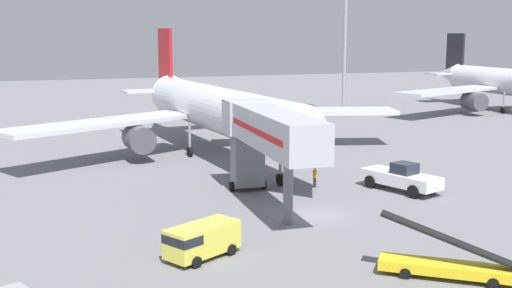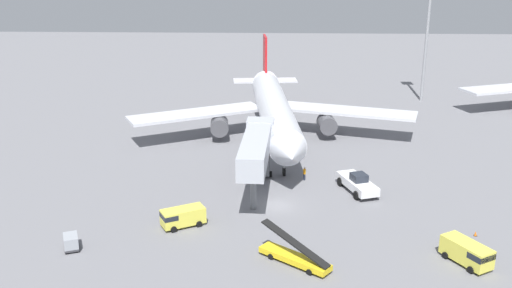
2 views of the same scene
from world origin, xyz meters
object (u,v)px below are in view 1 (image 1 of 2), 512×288
object	(u,v)px
safety_cone_bravo	(264,168)
airplane_at_gate	(215,110)
service_van_mid_left	(201,239)
ground_crew_worker_foreground	(315,177)
apron_light_mast	(346,4)
belt_loader_truck	(449,265)
pushback_tug	(401,178)
jet_bridge	(266,132)

from	to	relation	value
safety_cone_bravo	airplane_at_gate	bearing A→B (deg)	102.54
airplane_at_gate	safety_cone_bravo	distance (m)	10.78
service_van_mid_left	ground_crew_worker_foreground	world-z (taller)	service_van_mid_left
service_van_mid_left	apron_light_mast	distance (m)	70.96
service_van_mid_left	belt_loader_truck	bearing A→B (deg)	-32.36
apron_light_mast	ground_crew_worker_foreground	bearing A→B (deg)	-119.78
pushback_tug	ground_crew_worker_foreground	xyz separation A→B (m)	(-6.34, 3.58, -0.20)
pushback_tug	safety_cone_bravo	world-z (taller)	pushback_tug
safety_cone_bravo	ground_crew_worker_foreground	bearing A→B (deg)	-74.41
pushback_tug	apron_light_mast	world-z (taller)	apron_light_mast
jet_bridge	pushback_tug	size ratio (longest dim) A/B	2.25
pushback_tug	jet_bridge	bearing A→B (deg)	-177.60
pushback_tug	ground_crew_worker_foreground	world-z (taller)	pushback_tug
jet_bridge	ground_crew_worker_foreground	size ratio (longest dim) A/B	9.42
belt_loader_truck	apron_light_mast	distance (m)	72.06
ground_crew_worker_foreground	jet_bridge	bearing A→B (deg)	-145.70
jet_bridge	ground_crew_worker_foreground	world-z (taller)	jet_bridge
airplane_at_gate	pushback_tug	xyz separation A→B (m)	(10.48, -20.35, -3.91)
airplane_at_gate	jet_bridge	xyz separation A→B (m)	(-1.86, -20.86, 0.66)
airplane_at_gate	ground_crew_worker_foreground	distance (m)	17.76
jet_bridge	ground_crew_worker_foreground	bearing A→B (deg)	34.30
airplane_at_gate	apron_light_mast	xyz separation A→B (m)	(28.97, 26.62, 12.64)
belt_loader_truck	safety_cone_bravo	distance (m)	28.72
belt_loader_truck	ground_crew_worker_foreground	distance (m)	21.49
airplane_at_gate	apron_light_mast	world-z (taller)	apron_light_mast
pushback_tug	apron_light_mast	xyz separation A→B (m)	(18.49, 46.96, 16.56)
jet_bridge	apron_light_mast	distance (m)	57.86
service_van_mid_left	safety_cone_bravo	size ratio (longest dim) A/B	7.01
belt_loader_truck	ground_crew_worker_foreground	size ratio (longest dim) A/B	3.93
airplane_at_gate	apron_light_mast	bearing A→B (deg)	42.58
pushback_tug	belt_loader_truck	size ratio (longest dim) A/B	1.07
service_van_mid_left	ground_crew_worker_foreground	xyz separation A→B (m)	(13.69, 13.88, -0.22)
service_van_mid_left	apron_light_mast	world-z (taller)	apron_light_mast
pushback_tug	safety_cone_bravo	size ratio (longest dim) A/B	10.38
jet_bridge	ground_crew_worker_foreground	xyz separation A→B (m)	(6.00, 4.09, -4.77)
pushback_tug	apron_light_mast	size ratio (longest dim) A/B	0.29
safety_cone_bravo	belt_loader_truck	bearing A→B (deg)	-89.50
airplane_at_gate	jet_bridge	world-z (taller)	airplane_at_gate
apron_light_mast	service_van_mid_left	bearing A→B (deg)	-123.92
pushback_tug	service_van_mid_left	distance (m)	22.52
ground_crew_worker_foreground	safety_cone_bravo	distance (m)	7.60
ground_crew_worker_foreground	apron_light_mast	size ratio (longest dim) A/B	0.07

